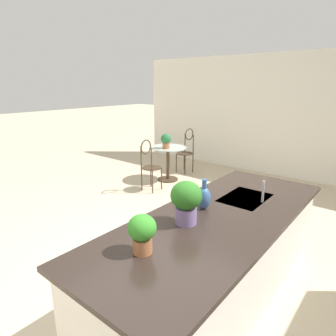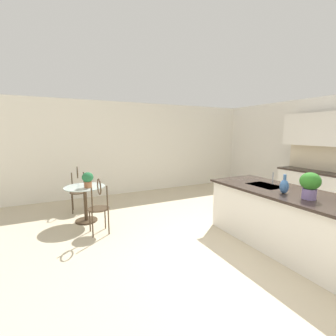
{
  "view_description": "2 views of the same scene",
  "coord_description": "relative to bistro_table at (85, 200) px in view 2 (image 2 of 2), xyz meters",
  "views": [
    {
      "loc": [
        2.44,
        2.0,
        2.05
      ],
      "look_at": [
        -0.82,
        -0.63,
        0.84
      ],
      "focal_mm": 31.39,
      "sensor_mm": 36.0,
      "label": 1
    },
    {
      "loc": [
        2.47,
        -2.38,
        1.82
      ],
      "look_at": [
        -1.38,
        -0.46,
        1.16
      ],
      "focal_mm": 24.54,
      "sensor_mm": 36.0,
      "label": 2
    }
  ],
  "objects": [
    {
      "name": "potted_plant_counter_near",
      "position": [
        2.95,
        2.58,
        0.68
      ],
      "size": [
        0.26,
        0.26,
        0.37
      ],
      "color": "#7A669E",
      "rests_on": "kitchen_island"
    },
    {
      "name": "chair_by_island",
      "position": [
        -0.77,
        -0.06,
        0.13
      ],
      "size": [
        0.5,
        0.42,
        1.04
      ],
      "color": "#3D2D1E",
      "rests_on": "ground"
    },
    {
      "name": "bistro_table",
      "position": [
        0.0,
        0.0,
        0.0
      ],
      "size": [
        0.8,
        0.8,
        0.74
      ],
      "color": "#3D2D1E",
      "rests_on": "ground"
    },
    {
      "name": "back_counter_run",
      "position": [
        1.95,
        5.08,
        0.05
      ],
      "size": [
        2.44,
        0.64,
        1.52
      ],
      "color": "white",
      "rests_on": "ground"
    },
    {
      "name": "sink_faucet",
      "position": [
        2.1,
        2.9,
        0.58
      ],
      "size": [
        0.02,
        0.02,
        0.22
      ],
      "primitive_type": "cylinder",
      "color": "#B2B5BA",
      "rests_on": "kitchen_island"
    },
    {
      "name": "potted_plant_on_table",
      "position": [
        0.13,
        0.05,
        0.47
      ],
      "size": [
        0.22,
        0.22,
        0.31
      ],
      "color": "#9E603D",
      "rests_on": "bistro_table"
    },
    {
      "name": "chair_near_window",
      "position": [
        0.75,
        0.15,
        0.13
      ],
      "size": [
        0.49,
        0.39,
        1.04
      ],
      "color": "#3D2D1E",
      "rests_on": "ground"
    },
    {
      "name": "kitchen_island",
      "position": [
        2.65,
        2.72,
        0.02
      ],
      "size": [
        2.8,
        1.06,
        0.92
      ],
      "color": "white",
      "rests_on": "ground"
    },
    {
      "name": "vase_on_counter",
      "position": [
        2.6,
        2.53,
        0.58
      ],
      "size": [
        0.13,
        0.13,
        0.29
      ],
      "color": "#386099",
      "rests_on": "kitchen_island"
    },
    {
      "name": "ground_plane",
      "position": [
        2.35,
        1.87,
        -0.45
      ],
      "size": [
        40.0,
        40.0,
        0.0
      ],
      "primitive_type": "plane",
      "color": "beige"
    },
    {
      "name": "wall_left_window",
      "position": [
        -1.91,
        1.87,
        0.9
      ],
      "size": [
        0.12,
        7.8,
        2.7
      ],
      "primitive_type": "cube",
      "color": "silver",
      "rests_on": "ground"
    }
  ]
}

